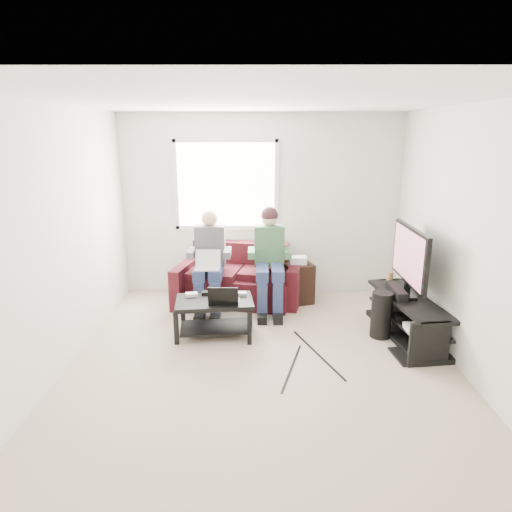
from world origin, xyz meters
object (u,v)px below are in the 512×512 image
object	(u,v)px
sofa	(240,281)
tv	(410,257)
subwoofer	(381,315)
coffee_table	(215,309)
tv_stand	(407,319)
end_table	(298,282)

from	to	relation	value
sofa	tv	bearing A→B (deg)	-28.24
sofa	subwoofer	world-z (taller)	sofa
subwoofer	sofa	bearing A→B (deg)	145.24
coffee_table	sofa	bearing A→B (deg)	76.97
sofa	tv_stand	bearing A→B (deg)	-30.40
subwoofer	tv	bearing A→B (deg)	18.40
sofa	subwoofer	bearing A→B (deg)	-34.76
end_table	coffee_table	bearing A→B (deg)	-133.92
subwoofer	end_table	world-z (taller)	end_table
coffee_table	end_table	world-z (taller)	end_table
tv_stand	subwoofer	world-z (taller)	subwoofer
sofa	tv	size ratio (longest dim) A/B	1.70
end_table	tv	bearing A→B (deg)	-41.53
coffee_table	subwoofer	bearing A→B (deg)	-1.04
tv_stand	sofa	bearing A→B (deg)	149.60
coffee_table	end_table	xyz separation A→B (m)	(1.07, 1.11, -0.03)
sofa	tv_stand	size ratio (longest dim) A/B	1.25
subwoofer	end_table	xyz separation A→B (m)	(-0.88, 1.15, 0.02)
subwoofer	coffee_table	bearing A→B (deg)	178.96
sofa	tv_stand	xyz separation A→B (m)	(1.99, -1.17, -0.09)
tv	coffee_table	bearing A→B (deg)	-178.33
coffee_table	tv	size ratio (longest dim) A/B	0.86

